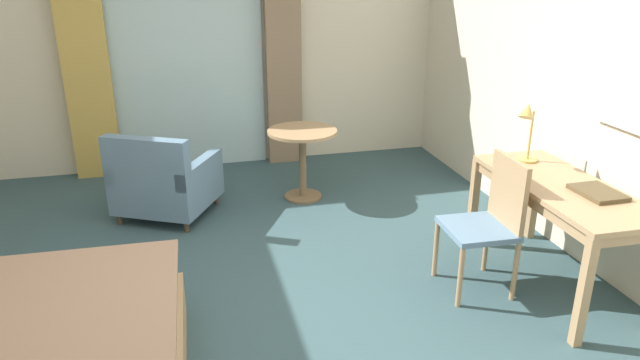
% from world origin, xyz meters
% --- Properties ---
extents(ground, '(5.92, 7.15, 0.10)m').
position_xyz_m(ground, '(0.00, 0.00, -0.05)').
color(ground, '#334C51').
extents(wall_back, '(5.52, 0.12, 2.90)m').
position_xyz_m(wall_back, '(0.00, 3.32, 1.45)').
color(wall_back, beige).
rests_on(wall_back, ground).
extents(balcony_glass_door, '(1.60, 0.02, 2.55)m').
position_xyz_m(balcony_glass_door, '(-0.13, 3.24, 1.27)').
color(balcony_glass_door, silver).
rests_on(balcony_glass_door, ground).
extents(curtain_panel_left, '(0.46, 0.10, 2.77)m').
position_xyz_m(curtain_panel_left, '(-1.15, 3.14, 1.38)').
color(curtain_panel_left, tan).
rests_on(curtain_panel_left, ground).
extents(curtain_panel_right, '(0.38, 0.10, 2.77)m').
position_xyz_m(curtain_panel_right, '(0.89, 3.14, 1.38)').
color(curtain_panel_right, '#897056').
rests_on(curtain_panel_right, ground).
extents(writing_desk, '(0.63, 1.45, 0.76)m').
position_xyz_m(writing_desk, '(2.22, 0.00, 0.67)').
color(writing_desk, tan).
rests_on(writing_desk, ground).
extents(desk_chair, '(0.45, 0.47, 0.96)m').
position_xyz_m(desk_chair, '(1.73, 0.07, 0.54)').
color(desk_chair, slate).
rests_on(desk_chair, ground).
extents(desk_lamp, '(0.26, 0.23, 0.50)m').
position_xyz_m(desk_lamp, '(2.18, 0.44, 1.08)').
color(desk_lamp, tan).
rests_on(desk_lamp, writing_desk).
extents(closed_book, '(0.25, 0.32, 0.03)m').
position_xyz_m(closed_book, '(2.32, -0.21, 0.78)').
color(closed_book, brown).
rests_on(closed_book, writing_desk).
extents(armchair_by_window, '(1.03, 1.03, 0.82)m').
position_xyz_m(armchair_by_window, '(-0.46, 1.87, 0.33)').
color(armchair_by_window, slate).
rests_on(armchair_by_window, ground).
extents(round_cafe_table, '(0.66, 0.66, 0.69)m').
position_xyz_m(round_cafe_table, '(0.84, 2.00, 0.51)').
color(round_cafe_table, tan).
rests_on(round_cafe_table, ground).
extents(wall_mirror, '(0.02, 0.52, 0.80)m').
position_xyz_m(wall_mirror, '(2.62, 0.00, 1.52)').
color(wall_mirror, silver).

